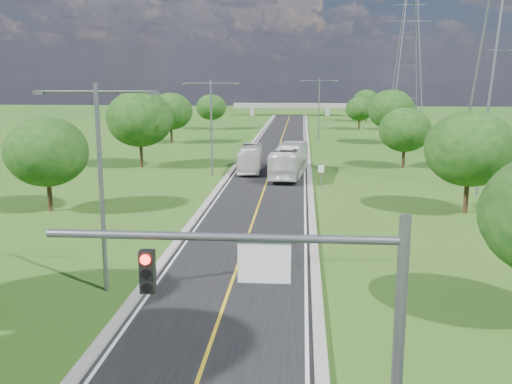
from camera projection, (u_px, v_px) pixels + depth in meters
The scene contains 22 objects.
ground at pixel (276, 157), 74.33m from camera, with size 260.00×260.00×0.00m, color #225718.
road at pixel (278, 151), 80.18m from camera, with size 8.00×150.00×0.06m, color black.
curb_left at pixel (248, 150), 80.50m from camera, with size 0.50×150.00×0.22m, color gray.
curb_right at pixel (308, 150), 79.83m from camera, with size 0.50×150.00×0.22m, color gray.
signal_mast at pixel (310, 308), 13.48m from camera, with size 8.54×0.33×7.20m.
speed_limit_sign at pixel (321, 173), 52.09m from camera, with size 0.55×0.09×2.40m.
overpass at pixel (290, 106), 151.98m from camera, with size 30.00×3.00×3.20m.
streetlight_near_left at pixel (100, 171), 26.74m from camera, with size 5.90×0.25×10.00m.
streetlight_mid_left at pixel (211, 119), 58.97m from camera, with size 5.90×0.25×10.00m.
streetlight_far_right at pixel (319, 104), 90.25m from camera, with size 5.90×0.25×10.00m.
power_tower_far at pixel (408, 59), 123.18m from camera, with size 9.00×6.40×28.00m.
tree_lb at pixel (47, 152), 43.42m from camera, with size 6.30×6.30×7.33m.
tree_lc at pixel (140, 119), 64.64m from camera, with size 7.56×7.56×8.79m.
tree_ld at pixel (171, 111), 88.37m from camera, with size 6.72×6.72×7.82m.
tree_le at pixel (211, 107), 111.73m from camera, with size 5.88×5.88×6.84m.
tree_rb at pixel (470, 149), 42.76m from camera, with size 6.72×6.72×7.82m.
tree_rc at pixel (405, 130), 64.45m from camera, with size 5.88×5.88×6.84m.
tree_rd at pixel (391, 110), 87.55m from camera, with size 7.14×7.14×8.30m.
tree_re at pixel (359, 109), 111.44m from camera, with size 5.46×5.46×6.35m.
tree_rf at pixel (367, 101), 130.57m from camera, with size 6.30×6.30×7.33m.
bus_outbound at pixel (289, 160), 59.26m from camera, with size 2.75×11.74×3.27m, color silver.
bus_inbound at pixel (250, 158), 62.76m from camera, with size 2.28×9.73×2.71m, color silver.
Camera 1 is at (3.45, -13.72, 10.28)m, focal length 40.00 mm.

